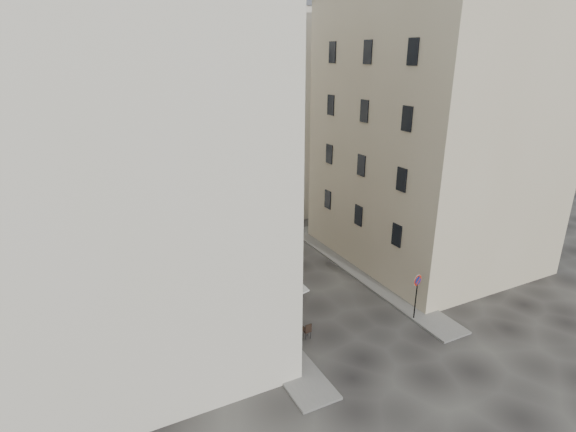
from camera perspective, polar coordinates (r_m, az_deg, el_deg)
ground at (r=27.84m, az=5.07°, el=-11.32°), size 90.00×90.00×0.00m
sidewalk_left at (r=29.24m, az=-6.79°, el=-9.61°), size 2.00×22.00×0.12m
sidewalk_right at (r=32.22m, az=9.13°, el=-6.79°), size 2.00×18.00×0.12m
building_left at (r=23.57m, az=-20.91°, el=8.63°), size 12.20×16.20×20.60m
building_right at (r=33.56m, az=18.01°, el=10.22°), size 12.20×14.20×18.60m
building_back at (r=41.16m, az=-10.08°, el=12.49°), size 18.20×10.20×18.60m
cafe_storefront at (r=25.95m, az=-4.24°, el=-8.99°), size 1.74×7.30×3.50m
stone_steps at (r=37.78m, az=-4.93°, el=-1.93°), size 9.00×3.15×0.80m
bollard_near at (r=25.46m, az=-0.10°, el=-13.10°), size 0.12×0.12×0.98m
bollard_mid at (r=28.18m, az=-3.34°, el=-9.62°), size 0.12×0.12×0.98m
bollard_far at (r=31.05m, az=-5.94°, el=-6.74°), size 0.12×0.12×0.98m
no_parking_sign at (r=26.47m, az=16.06°, el=-8.84°), size 0.64×0.18×2.84m
bistro_table_a at (r=24.64m, az=1.43°, el=-14.56°), size 1.26×0.59×0.89m
bistro_table_b at (r=26.66m, az=-1.36°, el=-11.63°), size 1.26×0.59×0.88m
bistro_table_c at (r=27.81m, az=-2.31°, el=-10.19°), size 1.26×0.59×0.89m
bistro_table_d at (r=29.20m, az=-2.95°, el=-8.62°), size 1.29×0.61×0.91m
bistro_table_e at (r=29.67m, az=-5.45°, el=-8.32°), size 1.13×0.53×0.79m
pedestrian at (r=28.53m, az=-3.74°, el=-8.55°), size 0.65×0.47×1.64m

